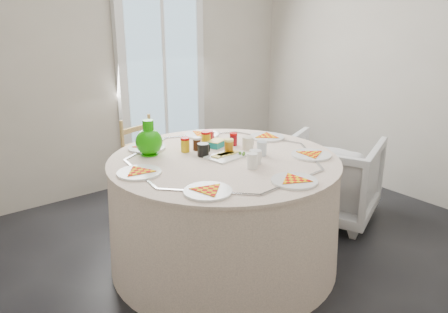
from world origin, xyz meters
TOP-DOWN VIEW (x-y plane):
  - floor at (0.00, 0.00)m, footprint 4.00×4.00m
  - wall_back at (0.00, 2.00)m, footprint 4.00×0.02m
  - wall_right at (2.00, 0.00)m, footprint 0.02×4.00m
  - glass_door at (0.40, 1.95)m, footprint 1.00×0.08m
  - table at (-0.16, 0.20)m, footprint 1.63×1.63m
  - wooden_chair at (-0.14, 1.33)m, footprint 0.46×0.44m
  - armchair at (1.02, 0.19)m, footprint 0.97×0.99m
  - place_settings at (-0.16, 0.20)m, footprint 1.78×1.78m
  - jar_cluster at (-0.11, 0.44)m, footprint 0.45×0.27m
  - butter_tub at (-0.04, 0.44)m, footprint 0.16×0.13m
  - green_pitcher at (-0.53, 0.58)m, footprint 0.23×0.23m
  - cheese_platter at (-0.13, 0.21)m, footprint 0.31×0.22m
  - mugs_glasses at (-0.07, 0.20)m, footprint 0.78×0.78m

SIDE VIEW (x-z plane):
  - floor at x=0.00m, z-range 0.00..0.00m
  - table at x=-0.16m, z-range -0.04..0.79m
  - armchair at x=1.02m, z-range -0.01..0.79m
  - wooden_chair at x=-0.14m, z-range 0.04..0.90m
  - place_settings at x=-0.16m, z-range 0.76..0.78m
  - cheese_platter at x=-0.13m, z-range 0.75..0.79m
  - butter_tub at x=-0.04m, z-range 0.76..0.81m
  - mugs_glasses at x=-0.07m, z-range 0.75..0.87m
  - jar_cluster at x=-0.11m, z-range 0.76..0.88m
  - green_pitcher at x=-0.53m, z-range 0.75..0.99m
  - glass_door at x=0.40m, z-range 0.00..2.10m
  - wall_back at x=0.00m, z-range 0.00..2.60m
  - wall_right at x=2.00m, z-range 0.00..2.60m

